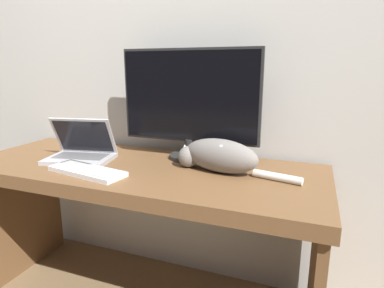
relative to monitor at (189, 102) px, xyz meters
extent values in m
cube|color=silver|center=(-0.18, 0.19, 0.28)|extent=(6.40, 0.06, 2.60)
cube|color=brown|center=(-0.18, -0.20, -0.31)|extent=(1.68, 0.64, 0.06)
cube|color=brown|center=(-0.98, -0.20, -0.68)|extent=(0.04, 0.59, 0.68)
cube|color=brown|center=(0.63, -0.20, -0.68)|extent=(0.04, 0.59, 0.68)
cylinder|color=#282828|center=(0.00, 0.00, -0.27)|extent=(0.20, 0.20, 0.02)
cylinder|color=#282828|center=(0.00, 0.00, -0.22)|extent=(0.04, 0.04, 0.08)
cube|color=#282828|center=(0.00, 0.00, 0.03)|extent=(0.69, 0.02, 0.45)
cube|color=black|center=(0.00, -0.01, 0.03)|extent=(0.67, 0.01, 0.42)
cube|color=#B7B7BC|center=(-0.48, -0.23, -0.27)|extent=(0.34, 0.26, 0.02)
cube|color=slate|center=(-0.48, -0.22, -0.26)|extent=(0.27, 0.16, 0.00)
cube|color=#B7B7BC|center=(-0.49, -0.18, -0.17)|extent=(0.32, 0.16, 0.19)
cube|color=black|center=(-0.49, -0.18, -0.17)|extent=(0.29, 0.14, 0.16)
cube|color=white|center=(-0.32, -0.38, -0.27)|extent=(0.38, 0.18, 0.02)
cube|color=#B3B3B3|center=(-0.32, -0.38, -0.26)|extent=(0.34, 0.15, 0.00)
ellipsoid|color=gray|center=(0.20, -0.15, -0.21)|extent=(0.37, 0.21, 0.15)
ellipsoid|color=white|center=(0.22, -0.16, -0.17)|extent=(0.17, 0.13, 0.06)
sphere|color=gray|center=(0.05, -0.13, -0.23)|extent=(0.10, 0.10, 0.10)
cone|color=white|center=(0.03, -0.13, -0.19)|extent=(0.03, 0.03, 0.03)
cone|color=white|center=(0.07, -0.14, -0.19)|extent=(0.03, 0.03, 0.03)
cylinder|color=white|center=(0.45, -0.18, -0.27)|extent=(0.20, 0.07, 0.03)
camera|label=1|loc=(0.56, -1.44, 0.16)|focal=30.00mm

